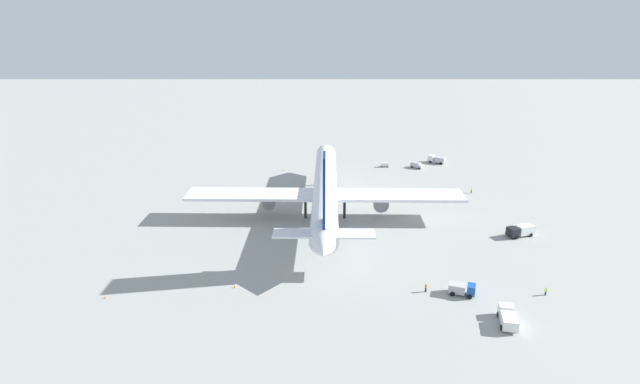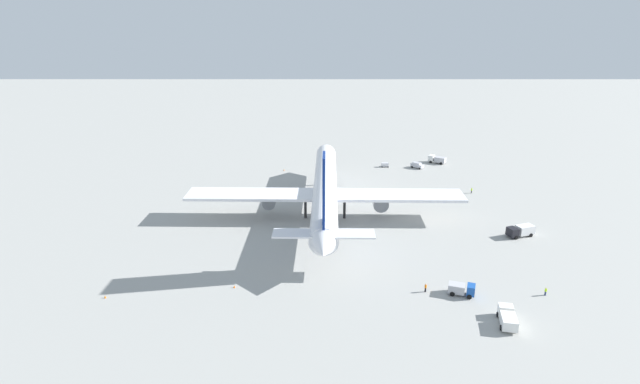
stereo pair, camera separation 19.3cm
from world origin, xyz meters
name	(u,v)px [view 1 (the left image)]	position (x,y,z in m)	size (l,w,h in m)	color
ground_plane	(325,213)	(0.00, 0.00, 0.00)	(600.00, 600.00, 0.00)	#9E9E99
airliner	(325,190)	(-1.42, -0.03, 7.09)	(78.68, 70.82, 24.61)	white
service_truck_0	(508,317)	(-50.91, -30.49, 1.31)	(6.60, 3.61, 2.30)	white
service_truck_1	(462,289)	(-41.39, -25.26, 1.26)	(3.63, 5.26, 2.31)	#194CA5
service_truck_2	(437,159)	(48.14, -40.27, 1.41)	(5.20, 6.41, 2.63)	white
service_truck_3	(521,230)	(-14.75, -46.41, 1.45)	(4.58, 7.09, 2.55)	black
service_van	(417,165)	(41.91, -32.09, 1.03)	(4.29, 4.49, 1.97)	silver
baggage_cart_0	(385,165)	(43.18, -21.14, 0.81)	(1.66, 3.37, 1.49)	gray
ground_worker_0	(546,291)	(-41.56, -40.99, 0.82)	(0.41, 0.41, 1.62)	navy
ground_worker_1	(472,190)	(15.97, -43.52, 0.82)	(0.57, 0.57, 1.63)	#3F3F47
ground_worker_2	(426,288)	(-40.35, -18.73, 0.88)	(0.53, 0.53, 1.74)	black
traffic_cone_0	(235,287)	(-38.87, 17.83, 0.28)	(0.36, 0.36, 0.55)	orange
traffic_cone_1	(105,297)	(-42.63, 41.22, 0.28)	(0.36, 0.36, 0.55)	orange
traffic_cone_2	(284,170)	(38.77, 13.58, 0.28)	(0.36, 0.36, 0.55)	orange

